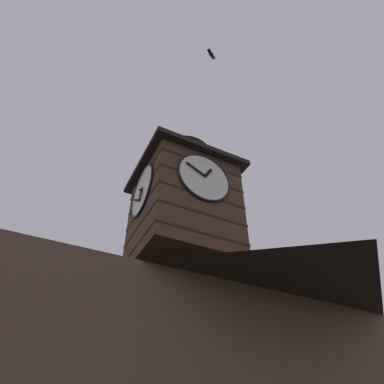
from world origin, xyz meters
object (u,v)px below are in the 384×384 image
Objects in this scene: building_main at (181,375)px; flying_bird_high at (211,55)px; pine_tree_behind at (154,324)px; moon at (199,346)px; clock_tower at (183,204)px.

building_main is 15.42m from flying_bird_high.
moon is at bearing -123.96° from pine_tree_behind.
flying_bird_high reaches higher than moon.
pine_tree_behind is at bearing -98.38° from flying_bird_high.
clock_tower is at bearing 60.70° from moon.
clock_tower is 8.74m from flying_bird_high.
building_main is 23.32× the size of flying_bird_high.
moon is at bearing -116.65° from flying_bird_high.
clock_tower is 3.83× the size of moon.
clock_tower is 7.68m from pine_tree_behind.
building_main is at bearing 79.14° from pine_tree_behind.
building_main is 2.04× the size of clock_tower.
building_main is 6.82m from clock_tower.
building_main is 7.25m from pine_tree_behind.
moon is (-15.02, -26.72, 8.59)m from building_main.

